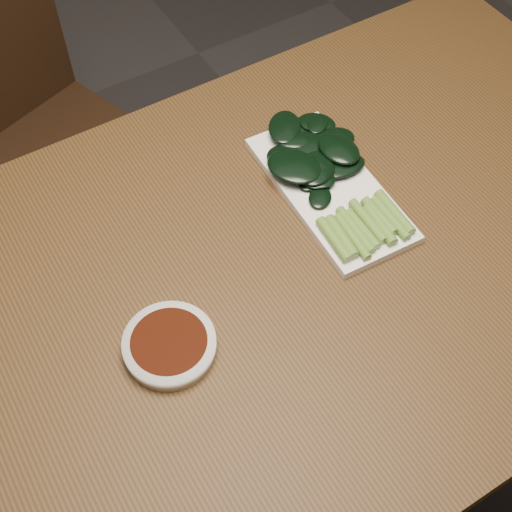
{
  "coord_description": "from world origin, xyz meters",
  "views": [
    {
      "loc": [
        -0.31,
        -0.48,
        1.59
      ],
      "look_at": [
        -0.01,
        0.03,
        0.76
      ],
      "focal_mm": 50.0,
      "sensor_mm": 36.0,
      "label": 1
    }
  ],
  "objects_px": {
    "table": "(269,299)",
    "serving_plate": "(330,189)",
    "chair_far": "(35,130)",
    "gai_lan": "(323,169)",
    "sauce_bowl": "(170,345)"
  },
  "relations": [
    {
      "from": "chair_far",
      "to": "sauce_bowl",
      "type": "bearing_deg",
      "value": -111.93
    },
    {
      "from": "table",
      "to": "serving_plate",
      "type": "height_order",
      "value": "serving_plate"
    },
    {
      "from": "chair_far",
      "to": "serving_plate",
      "type": "bearing_deg",
      "value": -84.6
    },
    {
      "from": "table",
      "to": "gai_lan",
      "type": "xyz_separation_m",
      "value": [
        0.16,
        0.11,
        0.1
      ]
    },
    {
      "from": "chair_far",
      "to": "sauce_bowl",
      "type": "distance_m",
      "value": 0.82
    },
    {
      "from": "chair_far",
      "to": "sauce_bowl",
      "type": "xyz_separation_m",
      "value": [
        -0.04,
        -0.77,
        0.28
      ]
    },
    {
      "from": "table",
      "to": "sauce_bowl",
      "type": "distance_m",
      "value": 0.2
    },
    {
      "from": "chair_far",
      "to": "gai_lan",
      "type": "height_order",
      "value": "chair_far"
    },
    {
      "from": "table",
      "to": "chair_far",
      "type": "distance_m",
      "value": 0.77
    },
    {
      "from": "table",
      "to": "chair_far",
      "type": "xyz_separation_m",
      "value": [
        -0.14,
        0.74,
        -0.19
      ]
    },
    {
      "from": "table",
      "to": "serving_plate",
      "type": "relative_size",
      "value": 4.56
    },
    {
      "from": "sauce_bowl",
      "to": "gai_lan",
      "type": "height_order",
      "value": "gai_lan"
    },
    {
      "from": "serving_plate",
      "to": "gai_lan",
      "type": "distance_m",
      "value": 0.03
    },
    {
      "from": "chair_far",
      "to": "gai_lan",
      "type": "xyz_separation_m",
      "value": [
        0.3,
        -0.63,
        0.29
      ]
    },
    {
      "from": "table",
      "to": "gai_lan",
      "type": "bearing_deg",
      "value": 33.04
    }
  ]
}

